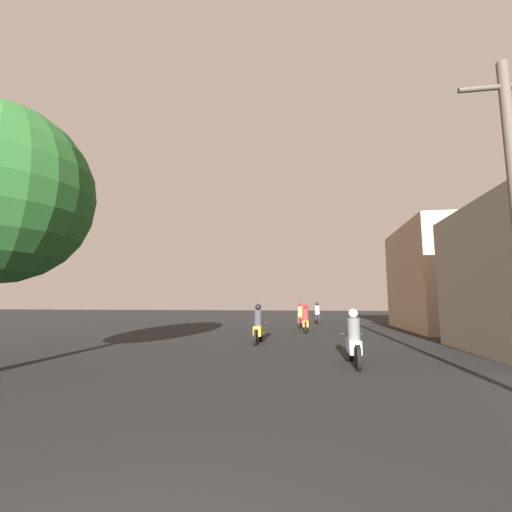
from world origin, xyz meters
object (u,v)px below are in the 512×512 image
object	(u,v)px
motorcycle_white	(354,342)
building_right_far	(449,278)
motorcycle_red	(300,318)
motorcycle_orange	(306,321)
motorcycle_yellow	(258,327)
motorcycle_black	(317,315)

from	to	relation	value
motorcycle_white	building_right_far	size ratio (longest dim) A/B	0.26
motorcycle_white	motorcycle_red	size ratio (longest dim) A/B	1.05
motorcycle_orange	building_right_far	xyz separation A→B (m)	(8.12, 2.38, 2.38)
motorcycle_yellow	motorcycle_black	xyz separation A→B (m)	(2.56, 12.37, 0.00)
motorcycle_white	motorcycle_black	size ratio (longest dim) A/B	1.09
motorcycle_red	motorcycle_black	world-z (taller)	motorcycle_red
motorcycle_white	motorcycle_red	xyz separation A→B (m)	(-1.70, 12.34, 0.04)
motorcycle_red	motorcycle_black	bearing A→B (deg)	80.77
motorcycle_white	motorcycle_orange	xyz separation A→B (m)	(-1.34, 9.22, 0.01)
building_right_far	motorcycle_yellow	bearing A→B (deg)	-143.22
motorcycle_yellow	motorcycle_white	bearing A→B (deg)	-46.96
motorcycle_white	motorcycle_black	xyz separation A→B (m)	(-0.57, 16.56, 0.03)
motorcycle_red	building_right_far	xyz separation A→B (m)	(8.47, -0.74, 2.35)
building_right_far	motorcycle_orange	bearing A→B (deg)	-163.69
motorcycle_red	building_right_far	size ratio (longest dim) A/B	0.25
motorcycle_black	building_right_far	xyz separation A→B (m)	(7.35, -4.96, 2.36)
motorcycle_red	building_right_far	bearing A→B (deg)	0.72
motorcycle_yellow	motorcycle_red	distance (m)	8.28
motorcycle_yellow	motorcycle_black	distance (m)	12.63
motorcycle_orange	motorcycle_black	xyz separation A→B (m)	(0.77, 7.34, 0.02)
motorcycle_white	motorcycle_black	world-z (taller)	motorcycle_black
motorcycle_yellow	motorcycle_orange	world-z (taller)	motorcycle_yellow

